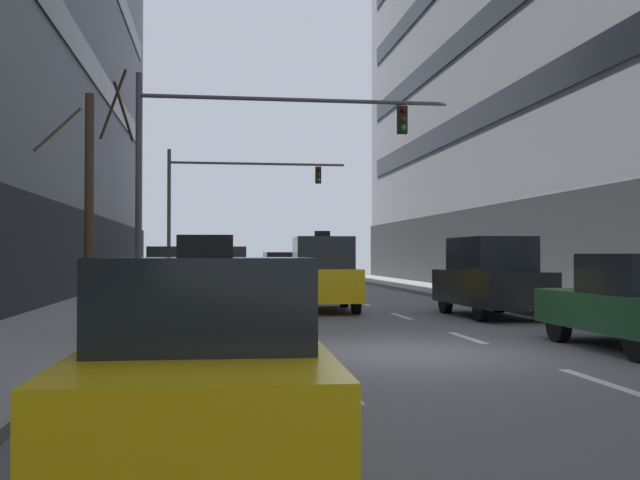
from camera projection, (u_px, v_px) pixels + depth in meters
name	position (u px, v px, depth m)	size (l,w,h in m)	color
ground_plane	(411.00, 353.00, 12.16)	(120.00, 120.00, 0.00)	slate
lane_stripe_l1_s3	(342.00, 388.00, 8.96)	(0.16, 2.00, 0.01)	silver
lane_stripe_l1_s4	(296.00, 340.00, 13.91)	(0.16, 2.00, 0.01)	silver
lane_stripe_l1_s5	(274.00, 318.00, 18.86)	(0.16, 2.00, 0.01)	silver
lane_stripe_l1_s6	(262.00, 305.00, 23.81)	(0.16, 2.00, 0.01)	silver
lane_stripe_l1_s7	(253.00, 296.00, 28.76)	(0.16, 2.00, 0.01)	silver
lane_stripe_l1_s8	(247.00, 290.00, 33.71)	(0.16, 2.00, 0.01)	silver
lane_stripe_l1_s9	(243.00, 285.00, 38.66)	(0.16, 2.00, 0.01)	silver
lane_stripe_l1_s10	(240.00, 282.00, 43.61)	(0.16, 2.00, 0.01)	silver
lane_stripe_l2_s3	(600.00, 381.00, 9.41)	(0.16, 2.00, 0.01)	silver
lane_stripe_l2_s4	(467.00, 338.00, 14.36)	(0.16, 2.00, 0.01)	silver
lane_stripe_l2_s5	(402.00, 316.00, 19.31)	(0.16, 2.00, 0.01)	silver
lane_stripe_l2_s6	(363.00, 304.00, 24.26)	(0.16, 2.00, 0.01)	silver
lane_stripe_l2_s7	(338.00, 295.00, 29.21)	(0.16, 2.00, 0.01)	silver
lane_stripe_l2_s8	(320.00, 289.00, 34.16)	(0.16, 2.00, 0.01)	silver
lane_stripe_l2_s9	(306.00, 285.00, 39.11)	(0.16, 2.00, 0.01)	silver
lane_stripe_l2_s10	(296.00, 281.00, 44.06)	(0.16, 2.00, 0.01)	silver
taxi_driving_0	(199.00, 294.00, 13.88)	(2.00, 4.61, 1.90)	black
taxi_driving_1	(212.00, 268.00, 41.22)	(2.06, 4.68, 1.93)	black
car_driving_2	(283.00, 271.00, 33.78)	(1.98, 4.51, 1.67)	black
taxi_driving_3	(213.00, 274.00, 29.57)	(1.83, 4.35, 1.80)	black
taxi_driving_4	(322.00, 274.00, 21.35)	(1.99, 4.35, 2.24)	black
taxi_driving_5	(206.00, 360.00, 5.82)	(1.86, 4.21, 1.73)	black
car_parked_1	(640.00, 303.00, 12.47)	(1.80, 4.26, 1.59)	black
car_parked_2	(491.00, 277.00, 19.22)	(1.84, 4.21, 2.02)	black
traffic_signal_0	(235.00, 148.00, 22.26)	(9.28, 0.35, 6.69)	#4C4C51
traffic_signal_1	(223.00, 193.00, 37.36)	(8.74, 0.35, 6.58)	#4C4C51
street_tree_1	(90.00, 194.00, 18.05)	(2.17, 2.15, 5.87)	#4C3823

